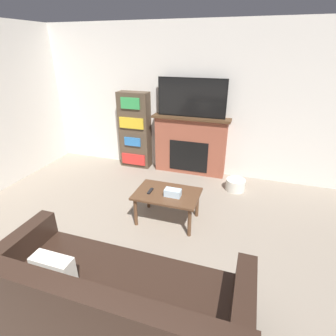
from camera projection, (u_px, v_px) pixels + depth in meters
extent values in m
cube|color=silver|center=(193.00, 102.00, 4.80)|extent=(6.88, 0.06, 2.70)
cube|color=brown|center=(190.00, 146.00, 5.02)|extent=(1.35, 0.22, 1.08)
cube|color=black|center=(188.00, 156.00, 4.99)|extent=(0.74, 0.01, 0.59)
cube|color=#4C331E|center=(191.00, 118.00, 4.77)|extent=(1.45, 0.28, 0.04)
cube|color=black|center=(192.00, 98.00, 4.62)|extent=(1.24, 0.03, 0.68)
cube|color=black|center=(191.00, 98.00, 4.61)|extent=(1.20, 0.01, 0.64)
cube|color=black|center=(116.00, 306.00, 2.30)|extent=(2.24, 0.97, 0.42)
cube|color=black|center=(82.00, 313.00, 1.77)|extent=(2.24, 0.16, 0.46)
cube|color=black|center=(19.00, 267.00, 2.54)|extent=(0.16, 0.97, 0.67)
cube|color=black|center=(239.00, 333.00, 1.96)|extent=(0.16, 0.97, 0.67)
cube|color=silver|center=(54.00, 271.00, 2.21)|extent=(0.36, 0.14, 0.28)
cube|color=brown|center=(167.00, 194.00, 3.61)|extent=(0.88, 0.59, 0.03)
cylinder|color=brown|center=(136.00, 212.00, 3.61)|extent=(0.05, 0.05, 0.42)
cylinder|color=brown|center=(189.00, 222.00, 3.40)|extent=(0.05, 0.05, 0.42)
cylinder|color=brown|center=(148.00, 195.00, 4.01)|extent=(0.05, 0.05, 0.42)
cylinder|color=brown|center=(197.00, 204.00, 3.80)|extent=(0.05, 0.05, 0.42)
cube|color=silver|center=(173.00, 193.00, 3.51)|extent=(0.22, 0.12, 0.10)
cube|color=black|center=(150.00, 191.00, 3.63)|extent=(0.04, 0.15, 0.02)
cube|color=#4C3D2D|center=(135.00, 131.00, 5.23)|extent=(0.61, 0.26, 1.51)
cube|color=red|center=(133.00, 159.00, 5.35)|extent=(0.50, 0.03, 0.22)
cube|color=#2D70B7|center=(132.00, 142.00, 5.19)|extent=(0.34, 0.03, 0.17)
cube|color=gold|center=(131.00, 123.00, 5.03)|extent=(0.50, 0.03, 0.21)
cube|color=green|center=(130.00, 103.00, 4.87)|extent=(0.38, 0.03, 0.21)
cylinder|color=silver|center=(235.00, 185.00, 4.55)|extent=(0.33, 0.33, 0.20)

